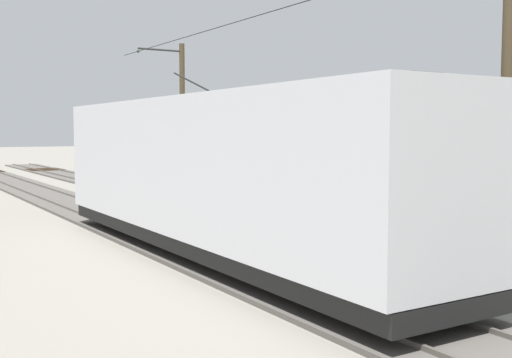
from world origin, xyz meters
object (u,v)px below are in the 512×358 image
Objects in this scene: vintage_streetcar at (260,156)px; catenary_pole_mid_near at (504,98)px; catenary_pole_foreground at (181,115)px; boxcar_adjacent at (219,171)px; switch_stand at (146,174)px.

vintage_streetcar is 8.67m from catenary_pole_mid_near.
catenary_pole_mid_near is (0.00, 19.76, 0.00)m from catenary_pole_foreground.
boxcar_adjacent is 1.93× the size of catenary_pole_foreground.
catenary_pole_foreground reaches higher than boxcar_adjacent.
boxcar_adjacent is 18.29m from catenary_pole_foreground.
catenary_pole_foreground is 4.91m from switch_stand.
boxcar_adjacent is at bearing -22.97° from catenary_pole_mid_near.
catenary_pole_mid_near is 23.61m from switch_stand.
catenary_pole_mid_near is at bearing 91.38° from switch_stand.
vintage_streetcar is at bearing 83.32° from switch_stand.
switch_stand is (-6.23, -20.49, -1.46)m from boxcar_adjacent.
boxcar_adjacent is 21.47m from switch_stand.
boxcar_adjacent is (4.45, 5.29, -0.10)m from vintage_streetcar.
catenary_pole_foreground is at bearing -111.90° from boxcar_adjacent.
catenary_pole_mid_near is 6.22× the size of switch_stand.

